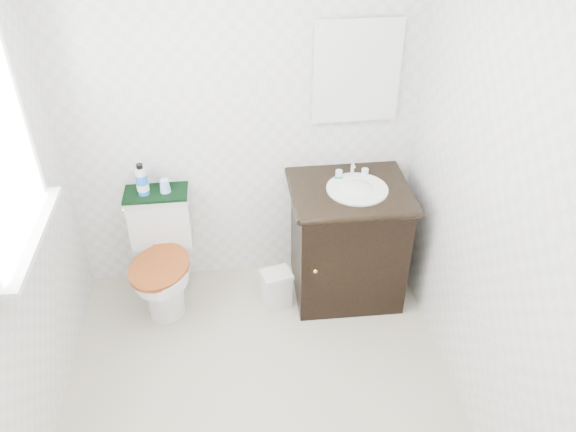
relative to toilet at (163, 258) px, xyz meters
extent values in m
plane|color=#B2A590|center=(0.56, -0.97, -0.33)|extent=(2.40, 2.40, 0.00)
plane|color=white|center=(0.56, 0.23, 0.87)|extent=(2.40, 0.00, 2.40)
plane|color=white|center=(1.66, -0.97, 0.87)|extent=(0.00, 2.40, 2.40)
cube|color=silver|center=(1.25, 0.20, 1.12)|extent=(0.50, 0.02, 0.60)
cylinder|color=white|center=(0.00, -0.15, -0.15)|extent=(0.24, 0.24, 0.37)
cube|color=white|center=(0.00, 0.10, -0.15)|extent=(0.24, 0.28, 0.37)
cube|color=white|center=(0.00, 0.12, 0.21)|extent=(0.38, 0.18, 0.35)
cube|color=white|center=(0.00, 0.12, 0.40)|extent=(0.40, 0.20, 0.03)
cylinder|color=white|center=(0.00, -0.19, 0.04)|extent=(0.35, 0.35, 0.08)
cylinder|color=maroon|center=(0.00, -0.19, 0.08)|extent=(0.45, 0.45, 0.03)
cube|color=black|center=(1.20, -0.07, 0.06)|extent=(0.69, 0.58, 0.78)
cube|color=black|center=(1.20, -0.07, 0.47)|extent=(0.73, 0.62, 0.04)
cylinder|color=white|center=(1.23, -0.10, 0.49)|extent=(0.37, 0.37, 0.01)
ellipsoid|color=white|center=(1.23, -0.10, 0.44)|extent=(0.32, 0.32, 0.16)
cylinder|color=silver|center=(1.23, 0.06, 0.54)|extent=(0.02, 0.02, 0.10)
cube|color=silver|center=(0.72, -0.17, -0.21)|extent=(0.20, 0.17, 0.24)
cube|color=silver|center=(0.72, -0.17, -0.07)|extent=(0.22, 0.19, 0.03)
cube|color=black|center=(0.00, 0.12, 0.42)|extent=(0.39, 0.22, 0.02)
cylinder|color=blue|center=(-0.07, 0.11, 0.50)|extent=(0.07, 0.07, 0.14)
cylinder|color=silver|center=(-0.07, 0.11, 0.59)|extent=(0.07, 0.07, 0.05)
cylinder|color=black|center=(-0.07, 0.11, 0.63)|extent=(0.04, 0.04, 0.03)
cone|color=#99C7FB|center=(0.06, 0.11, 0.47)|extent=(0.07, 0.07, 0.08)
ellipsoid|color=#1A8073|center=(1.14, 0.04, 0.50)|extent=(0.07, 0.05, 0.02)
camera|label=1|loc=(0.47, -2.91, 2.30)|focal=35.00mm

